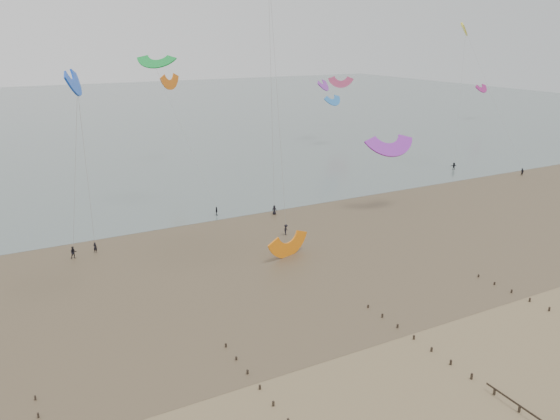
{
  "coord_description": "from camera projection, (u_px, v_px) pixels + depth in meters",
  "views": [
    {
      "loc": [
        -32.14,
        -33.67,
        30.41
      ],
      "look_at": [
        0.83,
        28.0,
        8.0
      ],
      "focal_mm": 35.0,
      "sensor_mm": 36.0,
      "label": 1
    }
  ],
  "objects": [
    {
      "name": "ground",
      "position": [
        411.0,
        370.0,
        51.99
      ],
      "size": [
        500.0,
        500.0,
        0.0
      ],
      "primitive_type": "plane",
      "color": "brown",
      "rests_on": "ground"
    },
    {
      "name": "kites_airborne",
      "position": [
        72.0,
        78.0,
        116.26
      ],
      "size": [
        261.38,
        129.78,
        38.86
      ],
      "color": "yellow",
      "rests_on": "ground"
    },
    {
      "name": "grounded_kite",
      "position": [
        289.0,
        256.0,
        78.91
      ],
      "size": [
        7.82,
        6.88,
        3.61
      ],
      "primitive_type": null,
      "rotation": [
        1.54,
        0.0,
        0.31
      ],
      "color": "orange",
      "rests_on": "ground"
    },
    {
      "name": "sea_and_shore",
      "position": [
        229.0,
        255.0,
        79.05
      ],
      "size": [
        500.0,
        665.0,
        0.03
      ],
      "color": "#475654",
      "rests_on": "ground"
    },
    {
      "name": "kitesurfers",
      "position": [
        313.0,
        204.0,
        100.48
      ],
      "size": [
        133.17,
        21.3,
        1.81
      ],
      "color": "black",
      "rests_on": "ground"
    },
    {
      "name": "kitesurfer_lead",
      "position": [
        95.0,
        247.0,
        79.92
      ],
      "size": [
        0.7,
        0.66,
        1.6
      ],
      "primitive_type": "imported",
      "rotation": [
        0.0,
        0.0,
        2.5
      ],
      "color": "black",
      "rests_on": "ground"
    }
  ]
}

